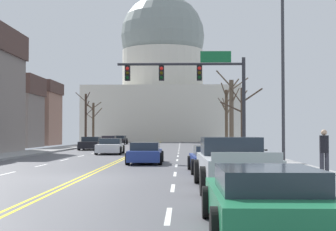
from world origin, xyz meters
The scene contains 20 objects.
ground centered at (0.00, 0.00, 0.02)m, with size 20.00×180.00×0.20m.
signal_gantry centered at (4.75, 12.19, 4.89)m, with size 7.91×0.41×6.59m.
street_lamp_right centered at (7.98, 3.16, 5.32)m, with size 2.00×0.24×8.93m.
capitol_building centered at (0.00, 81.12, 11.86)m, with size 28.44×23.12×31.49m.
sedan_near_00 centered at (1.76, 9.06, 0.56)m, with size 1.98×4.49×1.16m.
sedan_near_01 centered at (5.15, 3.00, 0.54)m, with size 2.23×4.49×1.14m.
pickup_truck_near_02 centered at (5.35, -3.32, 0.71)m, with size 2.33×5.64×1.57m.
sedan_near_03 centered at (5.22, -10.18, 0.55)m, with size 2.06×4.51×1.13m.
sedan_oncoming_00 centered at (-1.90, 21.19, 0.57)m, with size 2.17×4.75×1.22m.
sedan_oncoming_01 centered at (-5.10, 30.38, 0.59)m, with size 2.21×4.43×1.27m.
sedan_oncoming_02 centered at (-5.16, 42.80, 0.60)m, with size 2.15×4.42×1.28m.
sedan_oncoming_03 centered at (-5.11, 52.96, 0.59)m, with size 2.13×4.32×1.23m.
flank_building_03 centered at (-17.85, 47.76, 4.25)m, with size 10.24×7.52×8.41m.
bare_tree_00 centered at (7.84, 22.35, 3.29)m, with size 2.72×1.59×6.71m.
bare_tree_01 centered at (-8.16, 49.13, 3.14)m, with size 2.29×1.83×5.73m.
bare_tree_02 centered at (8.04, 29.37, 3.26)m, with size 1.30×2.69×6.24m.
bare_tree_03 centered at (-7.88, 42.20, 3.53)m, with size 2.17×2.31×6.42m.
bare_tree_04 centered at (8.01, 16.28, 2.68)m, with size 2.86×1.81×4.73m.
pedestrian_00 centered at (9.10, 0.10, 1.07)m, with size 0.35×0.34×1.68m.
bicycle_parked centered at (7.51, 3.82, 0.49)m, with size 0.12×1.77×0.85m.
Camera 1 is at (3.77, -18.98, 1.72)m, focal length 54.18 mm.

